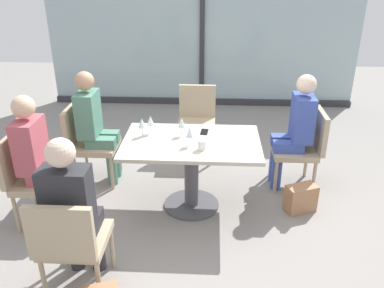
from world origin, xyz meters
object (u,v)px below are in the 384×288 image
at_px(person_front_left, 72,207).
at_px(person_far_left, 95,123).
at_px(chair_front_left, 71,240).
at_px(person_far_right, 296,127).
at_px(chair_side_end, 31,175).
at_px(chair_far_left, 87,140).
at_px(handbag_1, 301,198).
at_px(chair_near_window, 197,117).
at_px(coffee_cup, 202,145).
at_px(person_side_end, 39,155).
at_px(cell_phone_on_table, 204,132).
at_px(wine_glass_2, 182,123).
at_px(dining_table_main, 191,158).
at_px(wine_glass_1, 190,133).
at_px(wine_glass_3, 150,121).
at_px(wine_glass_0, 142,123).
at_px(chair_far_right, 304,144).

relative_size(person_front_left, person_far_left, 1.00).
relative_size(chair_front_left, person_far_right, 0.69).
relative_size(chair_side_end, person_front_left, 0.69).
distance_m(chair_far_left, handbag_1, 2.35).
height_order(chair_near_window, coffee_cup, chair_near_window).
bearing_deg(handbag_1, chair_near_window, 108.53).
xyz_separation_m(chair_side_end, person_side_end, (0.11, -0.00, 0.20)).
bearing_deg(cell_phone_on_table, wine_glass_2, -151.29).
bearing_deg(cell_phone_on_table, person_side_end, -155.15).
distance_m(person_far_right, handbag_1, 0.76).
relative_size(dining_table_main, wine_glass_1, 7.07).
bearing_deg(chair_side_end, wine_glass_3, 24.54).
height_order(person_front_left, wine_glass_1, person_front_left).
height_order(chair_far_left, wine_glass_0, wine_glass_0).
relative_size(chair_side_end, person_far_right, 0.69).
bearing_deg(dining_table_main, person_far_left, 155.70).
xyz_separation_m(wine_glass_1, wine_glass_2, (-0.09, 0.23, 0.00)).
height_order(person_far_right, wine_glass_0, person_far_right).
bearing_deg(person_far_left, person_side_end, -109.68).
bearing_deg(coffee_cup, person_side_end, -174.74).
relative_size(person_far_right, person_far_left, 1.00).
xyz_separation_m(chair_front_left, person_far_right, (1.86, 1.71, 0.20)).
height_order(person_front_left, coffee_cup, person_front_left).
relative_size(dining_table_main, chair_front_left, 1.50).
bearing_deg(cell_phone_on_table, wine_glass_3, -169.19).
relative_size(dining_table_main, wine_glass_3, 7.07).
height_order(chair_side_end, handbag_1, chair_side_end).
height_order(wine_glass_3, cell_phone_on_table, wine_glass_3).
relative_size(chair_side_end, wine_glass_2, 4.70).
relative_size(chair_far_left, person_far_left, 0.69).
relative_size(chair_near_window, person_side_end, 0.69).
xyz_separation_m(chair_far_right, coffee_cup, (-1.07, -0.67, 0.28)).
bearing_deg(chair_front_left, chair_side_end, 126.74).
bearing_deg(handbag_1, chair_front_left, -169.97).
bearing_deg(chair_far_left, handbag_1, -12.69).
relative_size(chair_front_left, person_far_left, 0.69).
bearing_deg(wine_glass_2, chair_near_window, 84.82).
height_order(person_far_right, wine_glass_1, person_far_right).
relative_size(chair_front_left, person_front_left, 0.69).
distance_m(chair_near_window, person_side_end, 2.07).
relative_size(chair_far_left, handbag_1, 2.90).
relative_size(chair_side_end, coffee_cup, 9.67).
bearing_deg(person_front_left, wine_glass_2, 60.77).
bearing_deg(wine_glass_1, handbag_1, 4.21).
bearing_deg(chair_far_left, wine_glass_0, -29.41).
bearing_deg(chair_side_end, cell_phone_on_table, 18.72).
bearing_deg(chair_front_left, person_far_right, 42.56).
distance_m(coffee_cup, handbag_1, 1.18).
distance_m(chair_front_left, person_front_left, 0.23).
xyz_separation_m(chair_far_right, wine_glass_2, (-1.28, -0.36, 0.37)).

